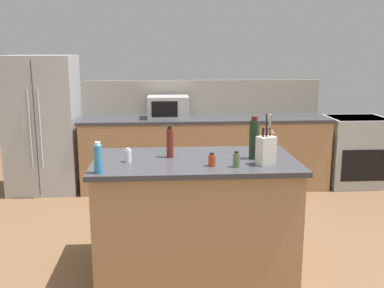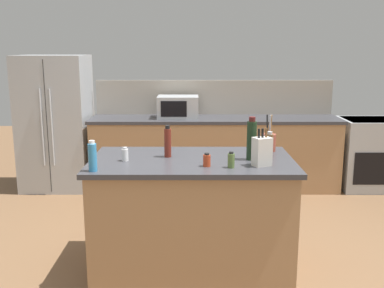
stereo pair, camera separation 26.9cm
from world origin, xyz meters
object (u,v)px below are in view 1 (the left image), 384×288
Objects in this scene: vinegar_bottle at (170,143)px; wine_bottle at (254,139)px; salt_shaker at (128,156)px; spice_jar_paprika at (212,160)px; refrigerator at (43,124)px; range_oven at (355,151)px; pepper_grinder at (270,143)px; microwave at (168,107)px; dish_soap_bottle at (98,158)px; utensil_crock at (268,141)px; spice_jar_oregano at (236,160)px; knife_block at (266,150)px.

vinegar_bottle is 0.75× the size of wine_bottle.
salt_shaker is 1.07× the size of spice_jar_paprika.
wine_bottle is at bearing -45.12° from refrigerator.
vinegar_bottle reaches higher than range_oven.
refrigerator is 2.63m from salt_shaker.
pepper_grinder is (1.18, 0.17, 0.05)m from salt_shaker.
refrigerator is at bearing 178.16° from microwave.
dish_soap_bottle is at bearing -139.99° from vinegar_bottle.
refrigerator reaches higher than microwave.
wine_bottle reaches higher than vinegar_bottle.
microwave reaches higher than dish_soap_bottle.
utensil_crock is 2.60× the size of spice_jar_oregano.
refrigerator is at bearing 141.43° from utensil_crock.
spice_jar_oregano is 0.52m from pepper_grinder.
microwave is at bearing 180.00° from range_oven.
refrigerator reaches higher than spice_jar_oregano.
dish_soap_bottle reaches higher than spice_jar_oregano.
microwave is at bearing 78.00° from dish_soap_bottle.
salt_shaker is at bearing 165.86° from spice_jar_oregano.
refrigerator is 3.33× the size of microwave.
microwave is 1.98× the size of vinegar_bottle.
range_oven is 3.17× the size of knife_block.
vinegar_bottle is 1.15× the size of dish_soap_bottle.
pepper_grinder is at bearing 32.36° from spice_jar_paprika.
wine_bottle is (0.18, 0.25, 0.11)m from spice_jar_oregano.
salt_shaker is 0.37m from dish_soap_bottle.
vinegar_bottle is (0.33, 0.13, 0.07)m from salt_shaker.
pepper_grinder is (0.85, 0.03, -0.03)m from vinegar_bottle.
spice_jar_oregano is at bearing -14.14° from salt_shaker.
salt_shaker is 0.32× the size of wine_bottle.
spice_jar_paprika is at bearing 168.02° from spice_jar_oregano.
utensil_crock is 2.86× the size of salt_shaker.
microwave reaches higher than range_oven.
microwave reaches higher than vinegar_bottle.
vinegar_bottle reaches higher than spice_jar_paprika.
utensil_crock reaches higher than spice_jar_oregano.
microwave is 2.27× the size of dish_soap_bottle.
knife_block is (2.31, -2.46, 0.19)m from refrigerator.
range_oven is 3.33m from spice_jar_paprika.
wine_bottle reaches higher than spice_jar_paprika.
spice_jar_oregano is (0.83, -0.21, 0.01)m from salt_shaker.
spice_jar_paprika is at bearing -83.10° from microwave.
refrigerator is 5.98× the size of knife_block.
vinegar_bottle is 0.61m from spice_jar_oregano.
spice_jar_oregano is at bearing -133.01° from pepper_grinder.
vinegar_bottle is (-0.02, -2.12, -0.02)m from microwave.
microwave is at bearing 114.12° from utensil_crock.
dish_soap_bottle is 2.20× the size of spice_jar_paprika.
spice_jar_oregano is 0.19m from spice_jar_paprika.
utensil_crock is 1.26m from salt_shaker.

